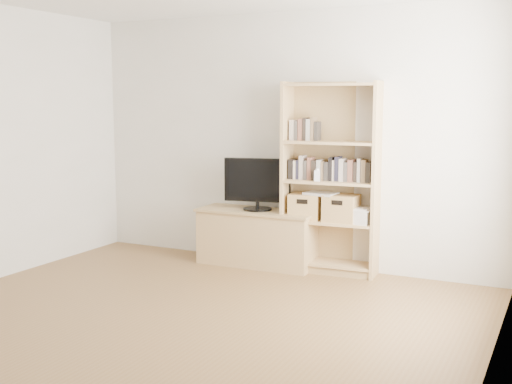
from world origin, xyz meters
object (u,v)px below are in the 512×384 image
Objects in this scene: basket_left at (306,206)px; laptop at (321,194)px; bookshelf at (331,178)px; television at (257,184)px; basket_right at (341,208)px; baby_monitor at (317,176)px; tv_stand at (257,239)px.

basket_left is 1.00× the size of laptop.
bookshelf is 2.72× the size of television.
laptop is at bearing -176.43° from basket_right.
baby_monitor reaches higher than basket_left.
baby_monitor is 0.35× the size of laptop.
laptop is at bearing -8.62° from television.
television is (0.00, 0.00, 0.58)m from tv_stand.
basket_right is (0.89, 0.06, -0.20)m from television.
television is 0.69m from baby_monitor.
laptop is (0.16, 0.01, 0.14)m from basket_left.
bookshelf is 0.31m from basket_right.
laptop is (0.68, 0.05, 0.51)m from tv_stand.
tv_stand is 1.75× the size of television.
laptop reaches higher than basket_left.
basket_right is (0.37, 0.02, 0.01)m from basket_left.
television reaches higher than baby_monitor.
tv_stand is 3.94× the size of laptop.
television is 0.91m from basket_right.
laptop reaches higher than basket_right.
television reaches higher than basket_right.
bookshelf is (0.77, 0.06, 0.67)m from tv_stand.
tv_stand is 11.39× the size of baby_monitor.
baby_monitor is at bearing -5.67° from tv_stand.
laptop is (0.68, 0.05, -0.06)m from television.
television is 2.26× the size of basket_left.
basket_left is (-0.15, 0.09, -0.33)m from baby_monitor.
baby_monitor is at bearing -152.74° from basket_right.
bookshelf reaches higher than television.
bookshelf reaches higher than tv_stand.
bookshelf is 6.13× the size of laptop.
television is (-0.77, -0.06, -0.09)m from bookshelf.
basket_right reaches higher than basket_left.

